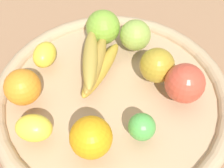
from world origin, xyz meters
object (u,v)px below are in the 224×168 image
Objects in this scene: orange_1 at (91,137)px; apple_1 at (135,35)px; orange_0 at (23,87)px; lemon_0 at (34,128)px; lemon_1 at (45,55)px; apple_3 at (157,65)px; banana_bunch at (96,64)px; lime_0 at (142,127)px; apple_0 at (103,27)px; apple_2 at (185,83)px.

orange_1 is 1.07× the size of apple_1.
orange_0 is 1.06× the size of lemon_0.
lemon_1 is 0.93× the size of apple_1.
apple_1 is at bearing -30.13° from orange_0.
banana_bunch is at bearing 111.59° from apple_3.
apple_1 is (0.28, -0.07, 0.01)m from lemon_0.
lemon_0 is at bearing 147.62° from apple_3.
lime_0 is (-0.07, -0.25, 0.00)m from lemon_1.
apple_0 is at bearing 70.87° from apple_3.
lemon_1 is (-0.04, 0.28, -0.01)m from apple_2.
orange_0 reaches higher than lime_0.
apple_2 is (-0.07, -0.21, 0.00)m from apple_0.
banana_bunch is 2.59× the size of lemon_1.
orange_0 is at bearing 96.40° from lime_0.
apple_2 is at bearing -82.66° from banana_bunch.
apple_0 reaches higher than apple_3.
lemon_1 is (-0.11, 0.08, -0.01)m from apple_0.
orange_0 is at bearing 164.71° from apple_0.
orange_0 is (0.04, 0.16, -0.00)m from orange_1.
orange_0 is 0.91× the size of apple_2.
apple_2 is at bearing -30.18° from orange_1.
lemon_1 is at bearing 74.06° from lime_0.
apple_0 reaches higher than orange_0.
orange_0 is 0.09m from lemon_0.
apple_1 is at bearing 58.34° from apple_2.
orange_0 is 0.92× the size of apple_0.
lemon_0 is 0.29m from apple_1.
apple_3 is (-0.05, -0.14, -0.00)m from apple_0.
lemon_1 is at bearing 28.21° from lemon_0.
banana_bunch is (-0.04, 0.11, -0.01)m from apple_3.
apple_2 reaches higher than banana_bunch.
orange_1 is 1.48× the size of lime_0.
apple_2 is at bearing -18.25° from lime_0.
orange_1 is at bearing 133.78° from lime_0.
apple_3 reaches higher than apple_1.
orange_0 is at bearing 117.60° from apple_2.
apple_1 is (0.13, -0.15, 0.01)m from lemon_1.
banana_bunch is at bearing -8.59° from lemon_0.
apple_0 is at bearing 70.85° from apple_2.
apple_1 is (0.22, -0.13, -0.00)m from orange_0.
apple_0 is at bearing -33.62° from lemon_1.
orange_0 is at bearing 47.79° from lemon_0.
orange_1 reaches higher than lime_0.
lime_0 is (0.06, -0.06, -0.01)m from orange_1.
apple_0 is at bearing 99.36° from apple_1.
lemon_1 is (-0.06, 0.22, -0.01)m from apple_3.
apple_0 is (0.21, -0.06, 0.00)m from orange_0.
lemon_1 is (-0.02, 0.11, -0.01)m from banana_bunch.
apple_0 is 0.99× the size of apple_2.
apple_0 is 0.25m from lime_0.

